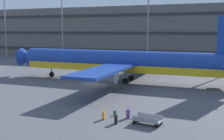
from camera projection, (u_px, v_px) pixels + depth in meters
ground_plane at (97, 84)px, 46.01m from camera, size 600.00×600.00×0.00m
terminal_structure at (160, 33)px, 87.14m from camera, size 170.65×15.35×15.25m
airliner at (123, 62)px, 47.21m from camera, size 40.54×32.77×10.42m
light_mast_far_left at (5, 11)px, 90.82m from camera, size 1.80×0.50×25.04m
light_mast_left at (62, 16)px, 83.55m from camera, size 1.80×0.50×21.52m
light_mast_center_left at (148, 13)px, 74.27m from camera, size 1.80×0.50×22.20m
suitcase_teal at (116, 119)px, 26.26m from camera, size 0.36×0.47×0.89m
suitcase_orange at (128, 114)px, 27.89m from camera, size 0.42×0.33×1.03m
suitcase_silver at (104, 115)px, 27.53m from camera, size 0.27×0.43×0.93m
backpack_laid_flat at (115, 113)px, 28.81m from camera, size 0.36×0.40×0.56m
baggage_cart at (147, 120)px, 26.05m from camera, size 3.36×1.64×0.82m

